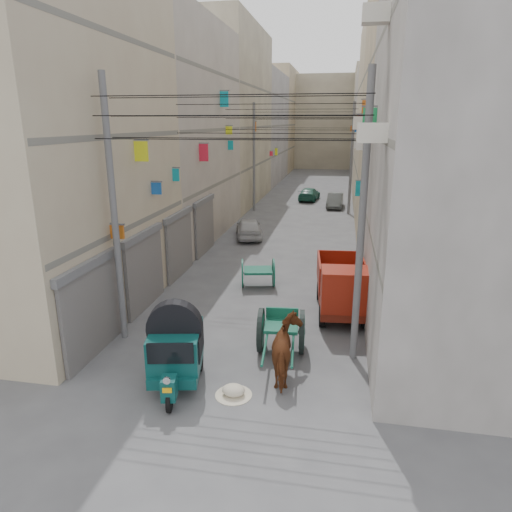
% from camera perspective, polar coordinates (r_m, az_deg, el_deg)
% --- Properties ---
extents(ground, '(140.00, 140.00, 0.00)m').
position_cam_1_polar(ground, '(9.67, -12.08, -27.43)').
color(ground, '#4A4A4D').
rests_on(ground, ground).
extents(building_row_left, '(8.00, 62.00, 14.00)m').
position_cam_1_polar(building_row_left, '(41.94, -4.76, 16.16)').
color(building_row_left, '#B7A98B').
rests_on(building_row_left, ground).
extents(building_row_right, '(8.00, 62.00, 14.00)m').
position_cam_1_polar(building_row_right, '(40.77, 18.35, 15.41)').
color(building_row_right, '#A8A19D').
rests_on(building_row_right, ground).
extents(end_cap_building, '(22.00, 10.00, 13.00)m').
position_cam_1_polar(end_cap_building, '(72.40, 8.61, 16.18)').
color(end_cap_building, '#B8AE91').
rests_on(end_cap_building, ground).
extents(shutters_left, '(0.18, 14.40, 2.88)m').
position_cam_1_polar(shutters_left, '(18.82, -11.43, 0.23)').
color(shutters_left, '#4B4B50').
rests_on(shutters_left, ground).
extents(signboards, '(8.22, 40.52, 5.67)m').
position_cam_1_polar(signboards, '(28.34, 4.52, 9.90)').
color(signboards, '#1853A8').
rests_on(signboards, ground).
extents(ac_units, '(0.70, 6.55, 3.35)m').
position_cam_1_polar(ac_units, '(14.04, 14.01, 19.21)').
color(ac_units, silver).
rests_on(ac_units, ground).
extents(utility_poles, '(7.40, 22.20, 8.00)m').
position_cam_1_polar(utility_poles, '(23.68, 3.31, 10.02)').
color(utility_poles, '#5D5D60').
rests_on(utility_poles, ground).
extents(overhead_cables, '(7.40, 22.52, 1.12)m').
position_cam_1_polar(overhead_cables, '(20.96, 2.48, 16.78)').
color(overhead_cables, black).
rests_on(overhead_cables, ground).
extents(auto_rickshaw, '(1.76, 2.57, 1.75)m').
position_cam_1_polar(auto_rickshaw, '(12.24, -9.99, -11.14)').
color(auto_rickshaw, black).
rests_on(auto_rickshaw, ground).
extents(tonga_cart, '(1.47, 3.00, 1.32)m').
position_cam_1_polar(tonga_cart, '(13.77, 3.17, -9.22)').
color(tonga_cart, black).
rests_on(tonga_cart, ground).
extents(mini_truck, '(1.94, 3.78, 2.05)m').
position_cam_1_polar(mini_truck, '(16.17, 10.77, -4.35)').
color(mini_truck, black).
rests_on(mini_truck, ground).
extents(second_cart, '(1.58, 1.46, 1.20)m').
position_cam_1_polar(second_cart, '(18.96, 0.25, -2.01)').
color(second_cart, '#13553E').
rests_on(second_cart, ground).
extents(feed_sack, '(0.58, 0.47, 0.29)m').
position_cam_1_polar(feed_sack, '(11.99, -2.83, -16.41)').
color(feed_sack, beige).
rests_on(feed_sack, ground).
extents(horse, '(1.15, 2.02, 1.61)m').
position_cam_1_polar(horse, '(12.37, 4.02, -11.77)').
color(horse, brown).
rests_on(horse, ground).
extents(distant_car_white, '(2.27, 3.78, 1.21)m').
position_cam_1_polar(distant_car_white, '(27.02, -0.90, 3.54)').
color(distant_car_white, '#BCBCBC').
rests_on(distant_car_white, ground).
extents(distant_car_grey, '(1.30, 3.46, 1.13)m').
position_cam_1_polar(distant_car_grey, '(37.36, 9.85, 6.86)').
color(distant_car_grey, '#4C504F').
rests_on(distant_car_grey, ground).
extents(distant_car_green, '(1.85, 3.82, 1.07)m').
position_cam_1_polar(distant_car_green, '(40.56, 6.67, 7.70)').
color(distant_car_green, '#1F5C48').
rests_on(distant_car_green, ground).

